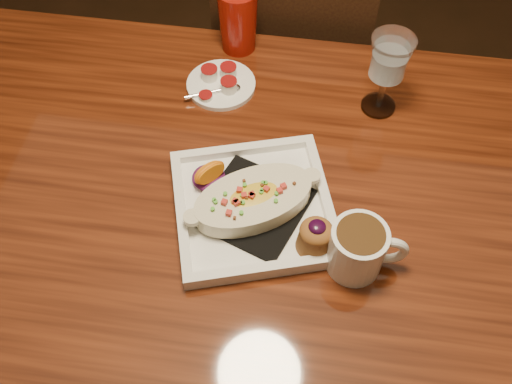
# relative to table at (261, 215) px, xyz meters

# --- Properties ---
(floor) EXTENTS (7.00, 7.00, 0.00)m
(floor) POSITION_rel_table_xyz_m (0.00, 0.00, -0.65)
(floor) COLOR black
(floor) RESTS_ON ground
(table) EXTENTS (1.50, 0.90, 0.75)m
(table) POSITION_rel_table_xyz_m (0.00, 0.00, 0.00)
(table) COLOR maroon
(table) RESTS_ON floor
(chair_far) EXTENTS (0.42, 0.42, 0.93)m
(chair_far) POSITION_rel_table_xyz_m (-0.00, 0.63, -0.15)
(chair_far) COLOR black
(chair_far) RESTS_ON floor
(plate) EXTENTS (0.36, 0.36, 0.08)m
(plate) POSITION_rel_table_xyz_m (0.00, -0.06, 0.12)
(plate) COLOR white
(plate) RESTS_ON table
(coffee_mug) EXTENTS (0.14, 0.10, 0.10)m
(coffee_mug) POSITION_rel_table_xyz_m (0.19, -0.14, 0.15)
(coffee_mug) COLOR white
(coffee_mug) RESTS_ON table
(goblet) EXTENTS (0.09, 0.09, 0.18)m
(goblet) POSITION_rel_table_xyz_m (0.22, 0.25, 0.22)
(goblet) COLOR silver
(goblet) RESTS_ON table
(saucer) EXTENTS (0.15, 0.15, 0.10)m
(saucer) POSITION_rel_table_xyz_m (-0.13, 0.26, 0.11)
(saucer) COLOR white
(saucer) RESTS_ON table
(creamer_loose) EXTENTS (0.03, 0.03, 0.02)m
(creamer_loose) POSITION_rel_table_xyz_m (-0.15, 0.21, 0.11)
(creamer_loose) COLOR white
(creamer_loose) RESTS_ON table
(red_tumbler) EXTENTS (0.09, 0.09, 0.15)m
(red_tumbler) POSITION_rel_table_xyz_m (-0.11, 0.40, 0.17)
(red_tumbler) COLOR #A1160B
(red_tumbler) RESTS_ON table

